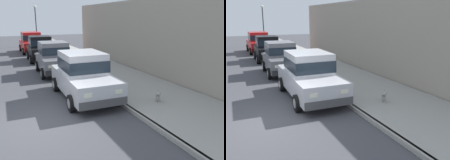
% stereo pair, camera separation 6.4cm
% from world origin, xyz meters
% --- Properties ---
extents(ground_plane, '(80.00, 80.00, 0.00)m').
position_xyz_m(ground_plane, '(0.00, 0.00, 0.00)').
color(ground_plane, '#424247').
extents(curb, '(0.16, 64.00, 0.14)m').
position_xyz_m(curb, '(3.20, 0.00, 0.07)').
color(curb, gray).
rests_on(curb, ground).
extents(sidewalk, '(3.60, 64.00, 0.14)m').
position_xyz_m(sidewalk, '(5.00, 0.00, 0.07)').
color(sidewalk, '#99968E').
rests_on(sidewalk, ground).
extents(car_silver_sedan, '(2.11, 4.64, 1.92)m').
position_xyz_m(car_silver_sedan, '(2.21, 2.08, 0.98)').
color(car_silver_sedan, '#BCBCC1').
rests_on(car_silver_sedan, ground).
extents(car_grey_hatchback, '(2.04, 3.85, 1.88)m').
position_xyz_m(car_grey_hatchback, '(2.12, 7.15, 0.98)').
color(car_grey_hatchback, slate).
rests_on(car_grey_hatchback, ground).
extents(car_black_hatchback, '(2.05, 3.86, 1.88)m').
position_xyz_m(car_black_hatchback, '(2.17, 12.17, 0.98)').
color(car_black_hatchback, black).
rests_on(car_black_hatchback, ground).
extents(car_red_sedan, '(2.04, 4.60, 1.92)m').
position_xyz_m(car_red_sedan, '(2.16, 17.15, 0.98)').
color(car_red_sedan, red).
rests_on(car_red_sedan, ground).
extents(dog_grey, '(0.50, 0.64, 0.49)m').
position_xyz_m(dog_grey, '(4.48, -0.08, 0.43)').
color(dog_grey, '#999691').
rests_on(dog_grey, sidewalk).
extents(fire_hydrant, '(0.34, 0.24, 0.72)m').
position_xyz_m(fire_hydrant, '(3.65, 3.44, 0.48)').
color(fire_hydrant, red).
rests_on(fire_hydrant, sidewalk).
extents(street_lamp, '(0.36, 0.36, 4.42)m').
position_xyz_m(street_lamp, '(3.55, 22.63, 2.91)').
color(street_lamp, '#2D2D33').
rests_on(street_lamp, sidewalk).
extents(building_facade, '(0.50, 20.00, 4.32)m').
position_xyz_m(building_facade, '(7.10, 5.79, 2.16)').
color(building_facade, '#9E9384').
rests_on(building_facade, ground).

